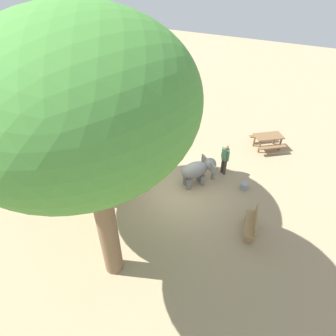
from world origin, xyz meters
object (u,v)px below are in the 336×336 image
shade_tree_main (84,106)px  market_stall_teal (13,143)px  picnic_table_far (268,139)px  feed_bucket (244,186)px  elephant (198,170)px  picnic_table_near (152,113)px  wooden_bench (252,223)px  shade_tree_secondary (82,83)px  market_stall_blue (53,121)px  market_stall_white (85,104)px  person_handler (225,157)px

shade_tree_main → market_stall_teal: shade_tree_main is taller
picnic_table_far → feed_bucket: size_ratio=5.82×
elephant → picnic_table_far: (4.60, -2.14, -0.20)m
picnic_table_near → wooden_bench: bearing=50.8°
picnic_table_far → elephant: bearing=-153.8°
shade_tree_secondary → feed_bucket: size_ratio=20.93×
wooden_bench → picnic_table_near: bearing=40.9°
elephant → market_stall_teal: bearing=144.5°
wooden_bench → market_stall_blue: 11.90m
shade_tree_main → picnic_table_near: (9.74, 4.30, -5.38)m
shade_tree_main → market_stall_white: size_ratio=3.18×
person_handler → wooden_bench: size_ratio=1.12×
shade_tree_secondary → wooden_bench: bearing=-78.1°
shade_tree_main → feed_bucket: bearing=-24.3°
shade_tree_main → shade_tree_secondary: 3.53m
elephant → market_stall_blue: (-0.13, 8.79, 0.35)m
wooden_bench → feed_bucket: wooden_bench is taller
market_stall_teal → market_stall_blue: 2.60m
shade_tree_main → market_stall_blue: (5.30, 8.09, -4.83)m
picnic_table_near → market_stall_teal: (-7.04, 3.79, 0.55)m
picnic_table_near → market_stall_blue: (-4.44, 3.79, 0.55)m
market_stall_blue → market_stall_white: bearing=0.0°
picnic_table_far → market_stall_white: size_ratio=0.83×
person_handler → wooden_bench: (-3.02, -2.19, -0.48)m
picnic_table_near → market_stall_teal: market_stall_teal is taller
person_handler → shade_tree_secondary: bearing=-10.8°
person_handler → picnic_table_far: 3.55m
shade_tree_main → feed_bucket: size_ratio=22.23×
market_stall_teal → market_stall_blue: bearing=0.0°
market_stall_blue → person_handler: bearing=-81.3°
market_stall_teal → wooden_bench: bearing=-85.0°
picnic_table_near → market_stall_teal: bearing=-30.6°
person_handler → shade_tree_main: bearing=19.0°
person_handler → market_stall_teal: market_stall_teal is taller
feed_bucket → picnic_table_far: bearing=-1.4°
person_handler → wooden_bench: person_handler is taller
shade_tree_main → market_stall_teal: 9.80m
wooden_bench → picnic_table_near: size_ratio=0.93×
wooden_bench → picnic_table_far: bearing=-4.5°
market_stall_teal → market_stall_white: 5.20m
wooden_bench → market_stall_teal: size_ratio=0.58×
shade_tree_main → market_stall_teal: bearing=71.5°
market_stall_blue → elephant: bearing=-89.1°
shade_tree_secondary → wooden_bench: 7.87m
market_stall_blue → feed_bucket: bearing=-85.8°
shade_tree_main → market_stall_white: shade_tree_main is taller
market_stall_white → elephant: bearing=-105.7°
picnic_table_near → feed_bucket: (-3.65, -7.05, -0.43)m
picnic_table_near → market_stall_white: 4.25m
market_stall_blue → market_stall_teal: bearing=180.0°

